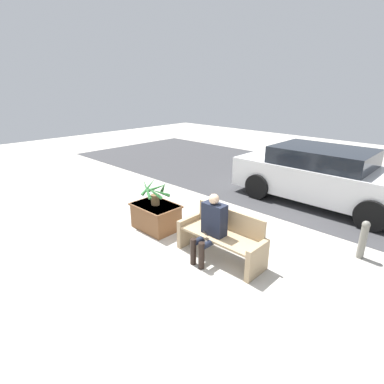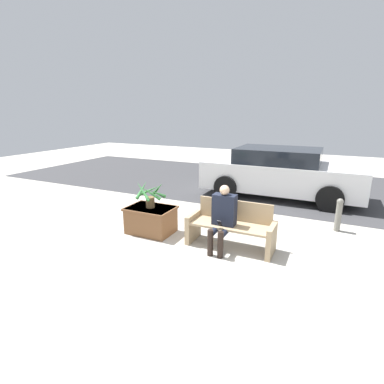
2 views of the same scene
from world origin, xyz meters
The scene contains 8 objects.
ground_plane centered at (0.00, 0.00, 0.00)m, with size 30.00×30.00×0.00m, color #ADA89E.
road_surface centered at (0.00, 6.08, 0.00)m, with size 20.00×6.00×0.01m, color #38383A.
bench centered at (0.04, 0.90, 0.39)m, with size 1.60×0.57×0.84m.
person_seated centered at (-0.06, 0.72, 0.65)m, with size 0.42×0.59×1.19m.
planter_box centered at (-1.67, 0.81, 0.29)m, with size 0.96×0.70×0.55m.
potted_plant centered at (-1.66, 0.81, 0.82)m, with size 0.64×0.65×0.56m.
parked_car centered at (0.24, 4.77, 0.72)m, with size 4.44×1.98×1.43m.
bollard_post centered at (1.84, 2.58, 0.38)m, with size 0.14×0.14×0.71m.
Camera 2 is at (1.63, -4.09, 2.46)m, focal length 28.00 mm.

